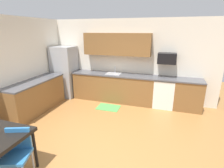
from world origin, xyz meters
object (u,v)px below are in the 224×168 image
at_px(chair_near_table, 17,151).
at_px(oven_range, 164,93).
at_px(microwave, 167,58).
at_px(refrigerator, 65,72).

bearing_deg(chair_near_table, oven_range, 59.97).
distance_m(oven_range, chair_near_table, 4.22).
height_order(oven_range, chair_near_table, oven_range).
height_order(oven_range, microwave, microwave).
height_order(refrigerator, oven_range, refrigerator).
bearing_deg(chair_near_table, refrigerator, 110.83).
relative_size(refrigerator, oven_range, 1.97).
xyz_separation_m(oven_range, chair_near_table, (-2.11, -3.65, 0.05)).
bearing_deg(microwave, oven_range, -90.00).
xyz_separation_m(microwave, chair_near_table, (-2.11, -3.75, -1.02)).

